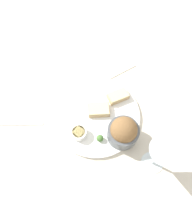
{
  "coord_description": "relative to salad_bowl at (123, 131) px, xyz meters",
  "views": [
    {
      "loc": [
        -0.16,
        -0.29,
        0.76
      ],
      "look_at": [
        0.0,
        0.0,
        0.03
      ],
      "focal_mm": 35.0,
      "sensor_mm": 36.0,
      "label": 1
    }
  ],
  "objects": [
    {
      "name": "cheese_toast_far",
      "position": [
        0.07,
        0.14,
        -0.03
      ],
      "size": [
        0.08,
        0.05,
        0.03
      ],
      "color": "tan",
      "rests_on": "dinner_plate"
    },
    {
      "name": "fork",
      "position": [
        -0.3,
        0.22,
        -0.06
      ],
      "size": [
        0.15,
        0.09,
        0.01
      ],
      "color": "silver",
      "rests_on": "ground_plane"
    },
    {
      "name": "napkin",
      "position": [
        0.15,
        0.3,
        -0.06
      ],
      "size": [
        0.15,
        0.14,
        0.01
      ],
      "color": "beige",
      "rests_on": "ground_plane"
    },
    {
      "name": "wine_glass",
      "position": [
        0.04,
        -0.13,
        0.05
      ],
      "size": [
        0.09,
        0.09,
        0.17
      ],
      "color": "silver",
      "rests_on": "ground_plane"
    },
    {
      "name": "cheese_toast_near",
      "position": [
        -0.02,
        0.13,
        -0.03
      ],
      "size": [
        0.09,
        0.08,
        0.03
      ],
      "color": "tan",
      "rests_on": "dinner_plate"
    },
    {
      "name": "dinner_plate",
      "position": [
        -0.04,
        0.12,
        -0.05
      ],
      "size": [
        0.33,
        0.33,
        0.01
      ],
      "color": "white",
      "rests_on": "ground_plane"
    },
    {
      "name": "garnish",
      "position": [
        -0.08,
        0.03,
        -0.03
      ],
      "size": [
        0.02,
        0.02,
        0.02
      ],
      "color": "#477533",
      "rests_on": "dinner_plate"
    },
    {
      "name": "ground_plane",
      "position": [
        -0.04,
        0.12,
        -0.06
      ],
      "size": [
        4.0,
        4.0,
        0.0
      ],
      "primitive_type": "plane",
      "color": "beige"
    },
    {
      "name": "salad_bowl",
      "position": [
        0.0,
        0.0,
        0.0
      ],
      "size": [
        0.11,
        0.11,
        0.11
      ],
      "color": "#4C5156",
      "rests_on": "dinner_plate"
    },
    {
      "name": "sauce_ramekin",
      "position": [
        -0.13,
        0.08,
        -0.03
      ],
      "size": [
        0.06,
        0.06,
        0.03
      ],
      "color": "white",
      "rests_on": "dinner_plate"
    }
  ]
}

